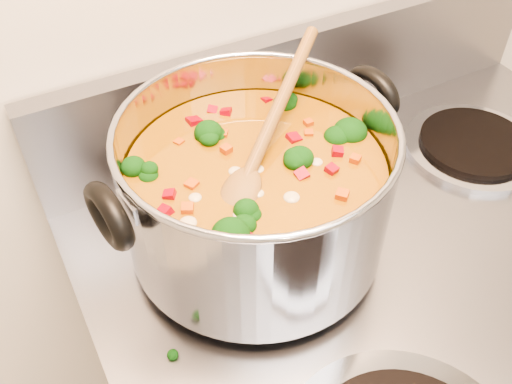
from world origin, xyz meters
The scene contains 3 objects.
stockpot centered at (-0.21, 1.30, 1.01)m, with size 0.36×0.30×0.18m.
wooden_spoon centered at (-0.20, 1.31, 1.07)m, with size 0.22×0.19×0.09m.
cooktop_crumbs centered at (-0.19, 1.29, 0.92)m, with size 0.36×0.22×0.01m.
Camera 1 is at (-0.42, 0.91, 1.45)m, focal length 40.00 mm.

